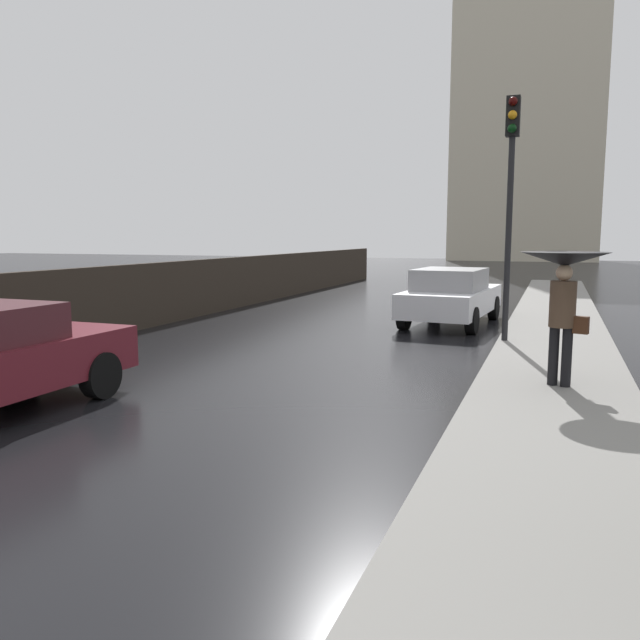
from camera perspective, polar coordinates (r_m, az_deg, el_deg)
car_white_mid_road at (r=16.29m, az=11.74°, el=2.15°), size 2.10×4.39×1.42m
pedestrian_with_umbrella_near at (r=9.38m, az=21.14°, el=3.61°), size 1.19×1.19×1.88m
traffic_light at (r=13.20m, az=16.80°, el=12.37°), size 0.26×0.39×4.76m
distant_tower at (r=61.54m, az=18.27°, el=19.22°), size 12.60×6.31×29.96m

